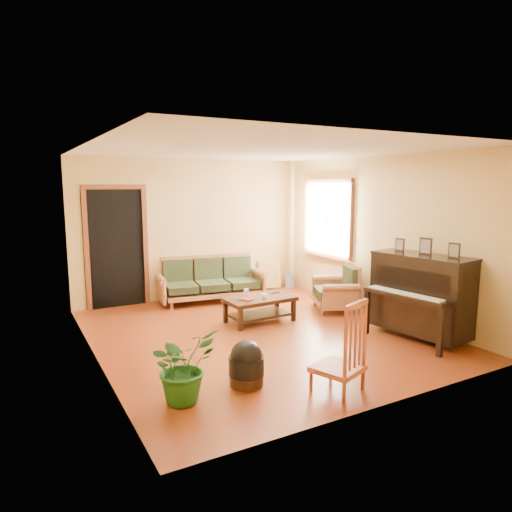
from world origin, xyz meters
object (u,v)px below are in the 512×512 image
sofa (212,279)px  potted_plant (183,366)px  piano (421,297)px  red_chair (338,345)px  armchair (335,287)px  ceramic_crock (290,281)px  footstool (246,369)px  coffee_table (260,310)px

sofa → potted_plant: 3.91m
piano → red_chair: piano is taller
potted_plant → armchair: bearing=29.2°
sofa → piano: (1.74, -3.27, 0.18)m
armchair → potted_plant: armchair is taller
armchair → red_chair: red_chair is taller
ceramic_crock → piano: bearing=-92.4°
armchair → red_chair: (-1.92, -2.45, 0.09)m
armchair → piano: size_ratio=0.60×
footstool → red_chair: bearing=-36.4°
sofa → ceramic_crock: bearing=16.8°
ceramic_crock → coffee_table: bearing=-133.9°
ceramic_crock → potted_plant: (-3.71, -3.76, 0.24)m
ceramic_crock → potted_plant: 5.28m
coffee_table → armchair: (1.45, -0.03, 0.21)m
armchair → ceramic_crock: bearing=104.3°
coffee_table → piano: (1.59, -1.74, 0.39)m
sofa → coffee_table: bearing=-76.2°
sofa → armchair: (1.60, -1.56, -0.01)m
potted_plant → ceramic_crock: bearing=45.4°
armchair → footstool: armchair is taller
red_chair → armchair: bearing=31.5°
armchair → red_chair: bearing=-104.6°
sofa → footstool: size_ratio=4.96×
coffee_table → piano: size_ratio=0.81×
coffee_table → ceramic_crock: size_ratio=4.30×
piano → red_chair: (-2.06, -0.75, -0.10)m
sofa → armchair: 2.24m
piano → footstool: 2.87m
footstool → ceramic_crock: 4.78m
piano → ceramic_crock: piano is taller
sofa → piano: bearing=-53.7°
sofa → footstool: (-1.09, -3.45, -0.23)m
footstool → red_chair: (0.77, -0.57, 0.31)m
coffee_table → footstool: coffee_table is taller
ceramic_crock → potted_plant: potted_plant is taller
armchair → potted_plant: 3.91m
red_chair → sofa: bearing=65.0°
coffee_table → footstool: 2.29m
ceramic_crock → footstool: bearing=-128.7°
red_chair → potted_plant: red_chair is taller
coffee_table → armchair: armchair is taller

